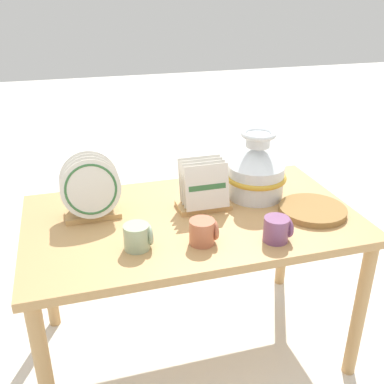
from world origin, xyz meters
TOP-DOWN VIEW (x-y plane):
  - ground_plane at (0.00, 0.00)m, footprint 14.00×14.00m
  - display_table at (0.00, 0.00)m, footprint 1.37×0.79m
  - ceramic_vase at (0.33, 0.11)m, footprint 0.27×0.27m
  - dish_rack_round_plates at (-0.40, 0.11)m, footprint 0.24×0.16m
  - dish_rack_square_plates at (0.07, 0.06)m, footprint 0.23×0.15m
  - wicker_charger_stack at (0.50, -0.12)m, footprint 0.28×0.28m
  - mug_sage_glaze at (-0.26, -0.18)m, footprint 0.10×0.10m
  - mug_plum_glaze at (0.25, -0.28)m, footprint 0.10×0.10m
  - mug_terracotta_glaze at (-0.02, -0.22)m, footprint 0.10×0.10m

SIDE VIEW (x-z plane):
  - ground_plane at x=0.00m, z-range 0.00..0.00m
  - display_table at x=0.00m, z-range 0.27..0.98m
  - wicker_charger_stack at x=0.50m, z-range 0.71..0.74m
  - mug_sage_glaze at x=-0.26m, z-range 0.71..0.80m
  - mug_plum_glaze at x=0.25m, z-range 0.71..0.80m
  - mug_terracotta_glaze at x=-0.02m, z-range 0.71..0.80m
  - dish_rack_square_plates at x=0.07m, z-range 0.68..0.89m
  - dish_rack_round_plates at x=-0.40m, z-range 0.69..0.95m
  - ceramic_vase at x=0.33m, z-range 0.68..0.99m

